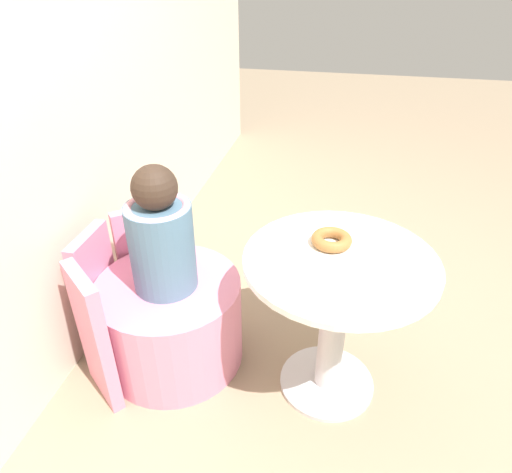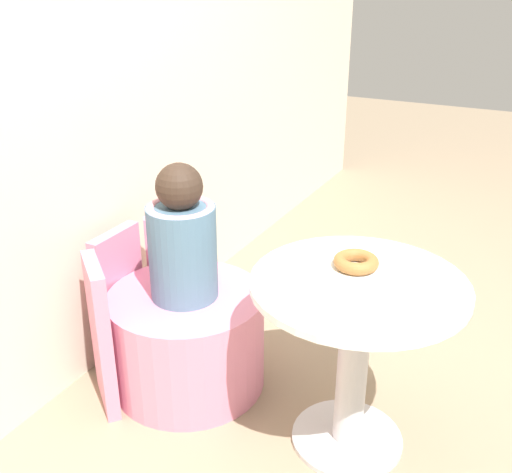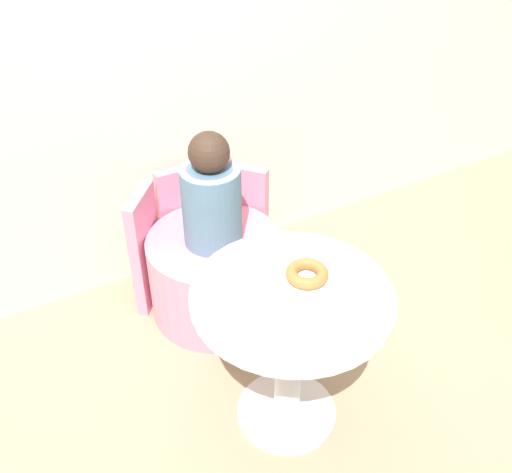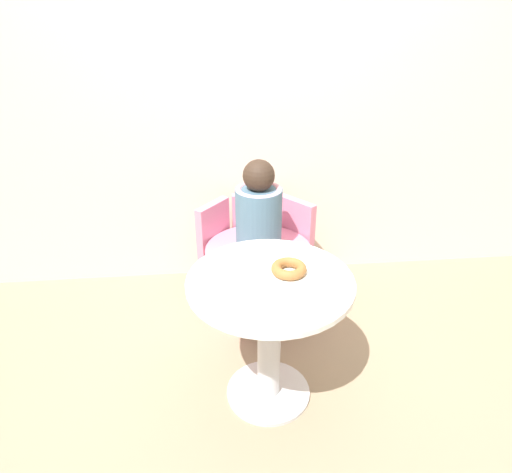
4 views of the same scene
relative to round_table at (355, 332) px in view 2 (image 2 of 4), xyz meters
The scene contains 7 objects.
ground_plane 0.46m from the round_table, behind, with size 12.00×12.00×0.00m, color gray.
back_wall 1.35m from the round_table, 90.87° to the left, with size 6.00×0.06×2.40m.
round_table is the anchor object (origin of this frame).
tub_chair 0.73m from the round_table, 88.04° to the left, with size 0.61×0.61×0.40m.
booth_backrest 0.95m from the round_table, 88.57° to the left, with size 0.71×0.26×0.60m.
child_figure 0.71m from the round_table, 88.04° to the left, with size 0.26×0.26×0.52m.
donut 0.23m from the round_table, 26.17° to the left, with size 0.15×0.15×0.04m.
Camera 2 is at (-1.60, -0.48, 1.55)m, focal length 42.00 mm.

